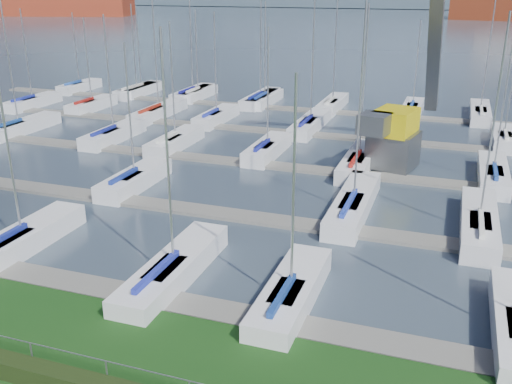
% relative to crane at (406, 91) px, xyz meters
% --- Properties ---
extents(water, '(800.00, 540.00, 0.20)m').
position_rel_crane_xyz_m(water, '(-5.40, 230.37, -5.73)').
color(water, '#3B4856').
extents(fence, '(80.00, 0.04, 0.04)m').
position_rel_crane_xyz_m(fence, '(-5.40, -29.63, -4.13)').
color(fence, gray).
rests_on(fence, grass).
extents(docks, '(90.00, 41.60, 0.25)m').
position_rel_crane_xyz_m(docks, '(-5.40, -3.63, -5.55)').
color(docks, gray).
rests_on(docks, water).
extents(crane, '(4.94, 13.41, 22.35)m').
position_rel_crane_xyz_m(crane, '(0.00, 0.00, 0.00)').
color(crane, '#505356').
rests_on(crane, water).
extents(cargo_ship_west, '(85.52, 39.45, 21.50)m').
position_rel_crane_xyz_m(cargo_ship_west, '(-169.06, 155.94, -1.62)').
color(cargo_ship_west, maroon).
rests_on(cargo_ship_west, water).
extents(sailboat_fleet, '(76.12, 49.66, 13.80)m').
position_rel_crane_xyz_m(sailboat_fleet, '(-7.58, 0.53, 0.08)').
color(sailboat_fleet, white).
rests_on(sailboat_fleet, water).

